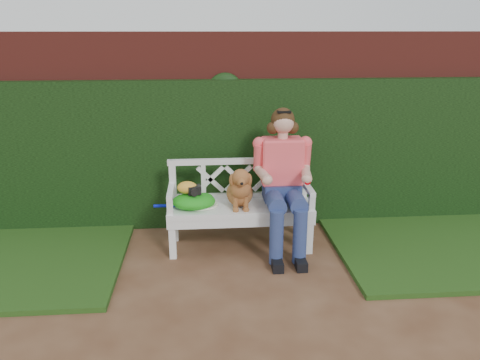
{
  "coord_description": "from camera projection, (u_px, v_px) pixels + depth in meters",
  "views": [
    {
      "loc": [
        -0.26,
        -3.5,
        2.24
      ],
      "look_at": [
        0.1,
        1.04,
        0.75
      ],
      "focal_mm": 35.0,
      "sensor_mm": 36.0,
      "label": 1
    }
  ],
  "objects": [
    {
      "name": "brick_wall",
      "position": [
        226.0,
        129.0,
        5.49
      ],
      "size": [
        10.0,
        0.3,
        2.2
      ],
      "primitive_type": "cube",
      "color": "maroon",
      "rests_on": "ground"
    },
    {
      "name": "ivy_hedge",
      "position": [
        227.0,
        155.0,
        5.36
      ],
      "size": [
        10.0,
        0.18,
        1.7
      ],
      "primitive_type": "cube",
      "color": "#1F4417",
      "rests_on": "ground"
    },
    {
      "name": "dog",
      "position": [
        240.0,
        186.0,
        4.76
      ],
      "size": [
        0.39,
        0.46,
        0.44
      ],
      "primitive_type": null,
      "rotation": [
        0.0,
        0.0,
        0.26
      ],
      "color": "olive",
      "rests_on": "garden_bench"
    },
    {
      "name": "baseball_glove",
      "position": [
        187.0,
        188.0,
        4.74
      ],
      "size": [
        0.24,
        0.21,
        0.13
      ],
      "primitive_type": "ellipsoid",
      "rotation": [
        0.0,
        0.0,
        -0.37
      ],
      "color": "gold",
      "rests_on": "green_bag"
    },
    {
      "name": "garden_bench",
      "position": [
        240.0,
        226.0,
        4.95
      ],
      "size": [
        1.64,
        0.77,
        0.48
      ],
      "primitive_type": null,
      "rotation": [
        0.0,
        0.0,
        -0.11
      ],
      "color": "white",
      "rests_on": "ground"
    },
    {
      "name": "camera_item",
      "position": [
        194.0,
        190.0,
        4.73
      ],
      "size": [
        0.15,
        0.12,
        0.09
      ],
      "primitive_type": "cube",
      "rotation": [
        0.0,
        0.0,
        0.17
      ],
      "color": "black",
      "rests_on": "green_bag"
    },
    {
      "name": "grass_right",
      "position": [
        452.0,
        242.0,
        5.06
      ],
      "size": [
        2.6,
        2.0,
        0.05
      ],
      "primitive_type": "cube",
      "color": "#1A3A13",
      "rests_on": "ground"
    },
    {
      "name": "ground",
      "position": [
        238.0,
        300.0,
        4.03
      ],
      "size": [
        60.0,
        60.0,
        0.0
      ],
      "primitive_type": "plane",
      "color": "#4D2C1A"
    },
    {
      "name": "tennis_racket",
      "position": [
        197.0,
        205.0,
        4.83
      ],
      "size": [
        0.74,
        0.45,
        0.03
      ],
      "primitive_type": null,
      "rotation": [
        0.0,
        0.0,
        0.25
      ],
      "color": "white",
      "rests_on": "garden_bench"
    },
    {
      "name": "green_bag",
      "position": [
        194.0,
        201.0,
        4.77
      ],
      "size": [
        0.51,
        0.43,
        0.15
      ],
      "primitive_type": null,
      "rotation": [
        0.0,
        0.0,
        -0.23
      ],
      "color": "#2A7B32",
      "rests_on": "garden_bench"
    },
    {
      "name": "seated_woman",
      "position": [
        282.0,
        180.0,
        4.81
      ],
      "size": [
        0.69,
        0.89,
        1.49
      ],
      "primitive_type": null,
      "rotation": [
        0.0,
        0.0,
        0.07
      ],
      "color": "#CB4764",
      "rests_on": "ground"
    }
  ]
}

